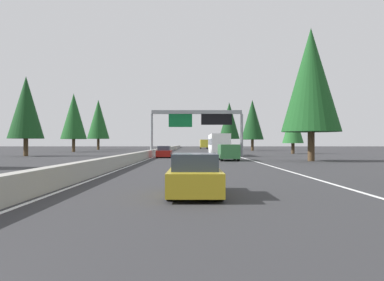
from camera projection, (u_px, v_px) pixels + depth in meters
ground_plane at (159, 155)px, 63.05m from camera, size 320.00×320.00×0.00m
median_barrier at (166, 150)px, 83.05m from camera, size 180.00×0.56×0.90m
shoulder_stripe_right at (226, 153)px, 73.04m from camera, size 160.00×0.16×0.01m
shoulder_stripe_median at (165, 153)px, 73.05m from camera, size 160.00×0.16×0.01m
sign_gantry_overhead at (198, 120)px, 54.33m from camera, size 0.50×12.68×6.32m
sedan_distant_a at (195, 176)px, 13.95m from camera, size 4.40×1.80×1.47m
minivan_near_center at (228, 151)px, 41.85m from camera, size 5.00×1.95×1.69m
bus_mid_right at (219, 144)px, 57.55m from camera, size 11.50×2.55×3.10m
box_truck_far_left at (204, 144)px, 129.23m from camera, size 8.50×2.40×2.95m
sedan_far_right at (164, 152)px, 50.18m from camera, size 4.40×1.80×1.47m
conifer_right_near at (311, 80)px, 40.39m from camera, size 5.96×5.96×13.56m
conifer_right_mid at (293, 125)px, 68.49m from camera, size 3.63×3.63×8.24m
conifer_right_far at (252, 120)px, 94.98m from camera, size 5.36×5.36×12.19m
conifer_right_distant at (229, 121)px, 118.63m from camera, size 6.18×6.18×14.04m
conifer_left_near at (26, 107)px, 55.82m from camera, size 4.94×4.94×11.23m
conifer_left_mid at (74, 116)px, 82.70m from camera, size 5.36×5.36×12.18m
conifer_left_far at (98, 119)px, 108.53m from camera, size 6.02×6.02×13.69m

